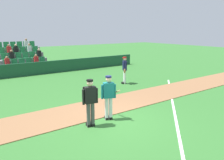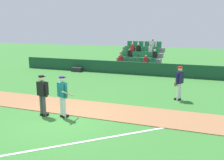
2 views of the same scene
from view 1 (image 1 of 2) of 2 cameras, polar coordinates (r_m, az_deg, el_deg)
ground_plane at (r=8.75m, az=0.19°, el=-10.57°), size 80.00×80.00×0.00m
infield_dirt_path at (r=10.02m, az=-5.36°, el=-7.42°), size 28.00×2.25×0.03m
foul_line_chalk at (r=10.37m, az=15.56°, el=-7.22°), size 8.88×8.22×0.01m
dugout_fence at (r=18.28m, az=-20.28°, el=2.65°), size 20.00×0.16×1.01m
stadium_bleachers at (r=20.45m, az=-22.08°, el=4.20°), size 3.90×3.80×2.70m
batter_teal_jersey at (r=8.60m, az=-0.85°, el=-4.10°), size 0.61×0.80×1.76m
umpire_home_plate at (r=8.04m, az=-5.64°, el=-5.15°), size 0.58×0.36×1.76m
runner_navy_jersey at (r=14.46m, az=3.24°, el=2.77°), size 0.46×0.60×1.76m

